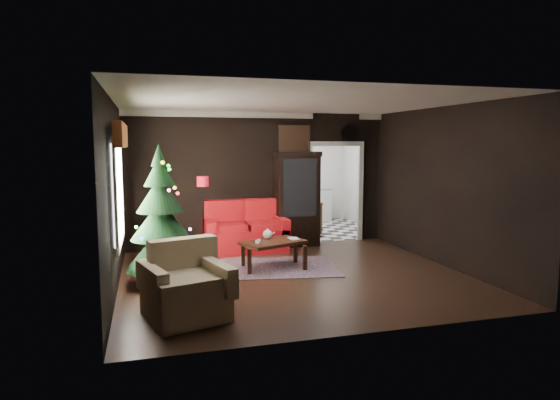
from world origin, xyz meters
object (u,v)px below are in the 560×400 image
object	(u,v)px
wall_clock	(347,133)
curio_cabinet	(297,201)
loveseat	(245,226)
coffee_table	(273,254)
christmas_tree	(160,216)
kitchen_table	(304,217)
teapot	(268,234)
floor_lamp	(203,214)
armchair	(185,282)

from	to	relation	value
wall_clock	curio_cabinet	bearing A→B (deg)	-171.47
loveseat	coffee_table	size ratio (longest dim) A/B	1.62
christmas_tree	coffee_table	distance (m)	2.09
curio_cabinet	christmas_tree	bearing A→B (deg)	-143.18
coffee_table	kitchen_table	xyz separation A→B (m)	(1.61, 3.14, 0.13)
teapot	wall_clock	bearing A→B (deg)	37.39
loveseat	christmas_tree	world-z (taller)	christmas_tree
floor_lamp	kitchen_table	xyz separation A→B (m)	(2.67, 1.96, -0.45)
christmas_tree	wall_clock	size ratio (longest dim) A/B	6.44
armchair	kitchen_table	xyz separation A→B (m)	(3.27, 5.16, -0.09)
teapot	floor_lamp	bearing A→B (deg)	135.42
loveseat	wall_clock	world-z (taller)	wall_clock
curio_cabinet	teapot	size ratio (longest dim) A/B	10.23
teapot	kitchen_table	size ratio (longest dim) A/B	0.25
floor_lamp	christmas_tree	bearing A→B (deg)	-117.27
curio_cabinet	christmas_tree	size ratio (longest dim) A/B	0.92
loveseat	wall_clock	distance (m)	3.04
armchair	kitchen_table	size ratio (longest dim) A/B	1.28
floor_lamp	kitchen_table	bearing A→B (deg)	36.21
armchair	coffee_table	xyz separation A→B (m)	(1.65, 2.02, -0.21)
coffee_table	wall_clock	distance (m)	3.58
christmas_tree	teapot	distance (m)	1.99
christmas_tree	loveseat	bearing A→B (deg)	48.38
curio_cabinet	kitchen_table	bearing A→B (deg)	65.56
coffee_table	kitchen_table	size ratio (longest dim) A/B	1.40
loveseat	teapot	size ratio (longest dim) A/B	9.15
armchair	wall_clock	size ratio (longest dim) A/B	3.00
curio_cabinet	christmas_tree	world-z (taller)	christmas_tree
curio_cabinet	coffee_table	distance (m)	2.09
armchair	teapot	xyz separation A→B (m)	(1.60, 2.21, 0.11)
curio_cabinet	wall_clock	distance (m)	1.88
christmas_tree	wall_clock	world-z (taller)	wall_clock
armchair	kitchen_table	distance (m)	6.11
curio_cabinet	coffee_table	world-z (taller)	curio_cabinet
christmas_tree	kitchen_table	size ratio (longest dim) A/B	2.75
floor_lamp	wall_clock	distance (m)	3.64
curio_cabinet	teapot	xyz separation A→B (m)	(-1.02, -1.52, -0.38)
christmas_tree	armchair	distance (m)	1.72
curio_cabinet	armchair	bearing A→B (deg)	-125.06
curio_cabinet	armchair	distance (m)	4.58
curio_cabinet	kitchen_table	distance (m)	1.67
floor_lamp	kitchen_table	size ratio (longest dim) A/B	1.90
floor_lamp	teapot	distance (m)	1.43
curio_cabinet	wall_clock	size ratio (longest dim) A/B	5.94
kitchen_table	floor_lamp	bearing A→B (deg)	-143.79
loveseat	coffee_table	bearing A→B (deg)	-82.90
loveseat	floor_lamp	size ratio (longest dim) A/B	1.20
christmas_tree	coffee_table	bearing A→B (deg)	12.65
kitchen_table	armchair	bearing A→B (deg)	-122.34
loveseat	armchair	xyz separation A→B (m)	(-1.47, -3.51, -0.04)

